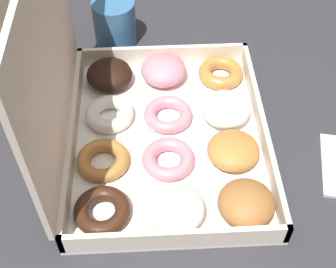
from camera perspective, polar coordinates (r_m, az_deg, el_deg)
The scene contains 3 objects.
dining_table at distance 0.90m, azimuth 4.57°, elevation -3.89°, with size 1.09×0.75×0.77m.
donut_box at distance 0.74m, azimuth -1.85°, elevation 1.56°, with size 0.39×0.32×0.32m.
coffee_mug at distance 0.94m, azimuth -6.53°, elevation 13.40°, with size 0.08×0.08×0.09m.
Camera 1 is at (-0.53, 0.10, 1.37)m, focal length 50.00 mm.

